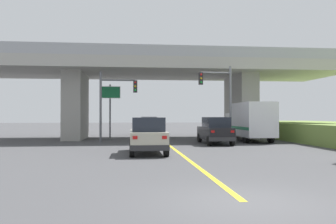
{
  "coord_description": "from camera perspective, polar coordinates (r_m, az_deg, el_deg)",
  "views": [
    {
      "loc": [
        -2.75,
        -8.32,
        2.09
      ],
      "look_at": [
        -0.1,
        16.56,
        2.39
      ],
      "focal_mm": 37.49,
      "sensor_mm": 36.0,
      "label": 1
    }
  ],
  "objects": [
    {
      "name": "sedan_oncoming",
      "position": [
        40.41,
        -3.17,
        -2.2
      ],
      "size": [
        2.02,
        4.77,
        2.02
      ],
      "color": "silver",
      "rests_on": "ground"
    },
    {
      "name": "ground",
      "position": [
        32.81,
        -1.27,
        -4.33
      ],
      "size": [
        160.0,
        160.0,
        0.0
      ],
      "primitive_type": "plane",
      "color": "#424244"
    },
    {
      "name": "overpass_bridge",
      "position": [
        32.93,
        -1.27,
        5.39
      ],
      "size": [
        33.2,
        9.71,
        7.82
      ],
      "color": "#A8A59E",
      "rests_on": "ground"
    },
    {
      "name": "suv_lead",
      "position": [
        19.67,
        -3.32,
        -3.82
      ],
      "size": [
        2.01,
        4.65,
        2.02
      ],
      "color": "#B7B29E",
      "rests_on": "ground"
    },
    {
      "name": "lane_divider_stripe",
      "position": [
        19.56,
        2.04,
        -6.8
      ],
      "size": [
        0.2,
        21.88,
        0.01
      ],
      "primitive_type": "cube",
      "color": "yellow",
      "rests_on": "ground"
    },
    {
      "name": "suv_crossing",
      "position": [
        26.56,
        7.67,
        -3.0
      ],
      "size": [
        1.94,
        4.71,
        2.02
      ],
      "rotation": [
        0.0,
        0.0,
        -0.01
      ],
      "color": "black",
      "rests_on": "ground"
    },
    {
      "name": "traffic_signal_nearside",
      "position": [
        27.93,
        8.53,
        2.97
      ],
      "size": [
        2.63,
        0.36,
        6.06
      ],
      "color": "slate",
      "rests_on": "ground"
    },
    {
      "name": "highway_sign",
      "position": [
        30.8,
        -9.4,
        2.16
      ],
      "size": [
        1.78,
        0.17,
        4.84
      ],
      "color": "#56595E",
      "rests_on": "ground"
    },
    {
      "name": "box_truck",
      "position": [
        29.89,
        13.23,
        -1.49
      ],
      "size": [
        2.33,
        6.69,
        3.19
      ],
      "color": "silver",
      "rests_on": "ground"
    },
    {
      "name": "traffic_signal_farside",
      "position": [
        27.85,
        -8.92,
        2.32
      ],
      "size": [
        2.95,
        0.36,
        5.58
      ],
      "color": "#56595E",
      "rests_on": "ground"
    }
  ]
}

